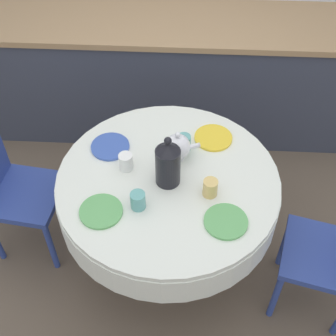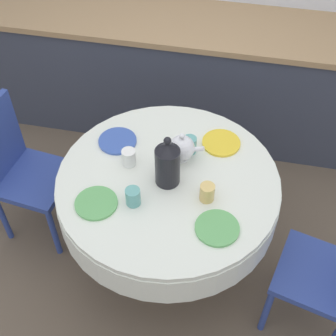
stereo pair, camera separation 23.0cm
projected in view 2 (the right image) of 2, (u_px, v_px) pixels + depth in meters
The scene contains 14 objects.
ground_plane at pixel (168, 258), 2.92m from camera, with size 12.00×12.00×0.00m, color brown.
kitchen_counter at pixel (203, 77), 3.44m from camera, with size 3.24×0.64×0.90m.
dining_table at pixel (168, 195), 2.46m from camera, with size 1.15×1.15×0.76m.
chair_right at pixel (21, 168), 2.74m from camera, with size 0.45×0.45×0.93m.
plate_near_left at pixel (96, 203), 2.25m from camera, with size 0.21×0.21×0.01m, color #5BA85B.
cup_near_left at pixel (133, 197), 2.22m from camera, with size 0.07×0.07×0.09m, color #5BA39E.
plate_near_right at pixel (217, 228), 2.15m from camera, with size 0.21×0.21×0.01m, color #5BA85B.
cup_near_right at pixel (207, 192), 2.24m from camera, with size 0.07×0.07×0.09m, color #DBB766.
plate_far_left at pixel (118, 141), 2.54m from camera, with size 0.21×0.21×0.01m, color #3856AD.
cup_far_left at pixel (129, 157), 2.40m from camera, with size 0.07×0.07×0.09m, color white.
plate_far_right at pixel (221, 143), 2.53m from camera, with size 0.21×0.21×0.01m, color yellow.
cup_far_right at pixel (190, 145), 2.46m from camera, with size 0.07×0.07×0.09m, color #5BA39E.
coffee_carafe at pixel (167, 163), 2.26m from camera, with size 0.12×0.12×0.30m.
teapot at pixel (182, 148), 2.40m from camera, with size 0.19×0.14×0.18m.
Camera 2 is at (0.31, -1.52, 2.54)m, focal length 50.00 mm.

